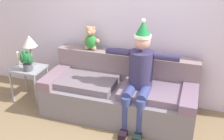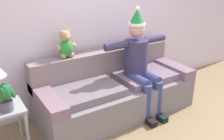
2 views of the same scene
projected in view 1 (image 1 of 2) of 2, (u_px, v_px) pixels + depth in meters
The scene contains 8 objects.
back_wall at pixel (131, 19), 4.14m from camera, with size 7.00×0.10×2.70m, color silver.
couch at pixel (120, 93), 4.09m from camera, with size 2.25×0.94×0.87m.
person_seated at pixel (139, 74), 3.66m from camera, with size 1.02×0.77×1.53m.
teddy_bear at pixel (91, 39), 4.21m from camera, with size 0.29×0.17×0.38m.
side_table at pixel (29, 73), 4.42m from camera, with size 0.52×0.44×0.57m.
table_lamp at pixel (30, 42), 4.27m from camera, with size 0.24×0.24×0.53m.
potted_plant at pixel (27, 60), 4.19m from camera, with size 0.25×0.24×0.34m.
candle_tall at pixel (18, 57), 4.33m from camera, with size 0.04×0.04×0.27m.
Camera 1 is at (1.00, -2.42, 2.36)m, focal length 42.86 mm.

